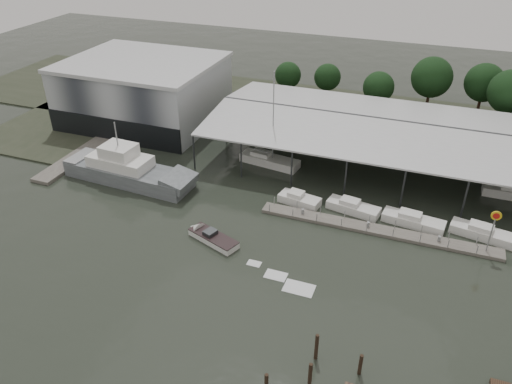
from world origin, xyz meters
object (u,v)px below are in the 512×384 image
(shell_fuel_sign, at_px, (494,224))
(white_sailboat, at_px, (269,160))
(grey_trawler, at_px, (129,171))
(speedboat_underway, at_px, (210,236))

(shell_fuel_sign, relative_size, white_sailboat, 0.39)
(grey_trawler, distance_m, white_sailboat, 19.96)
(white_sailboat, bearing_deg, shell_fuel_sign, -13.02)
(shell_fuel_sign, distance_m, grey_trawler, 45.85)
(white_sailboat, bearing_deg, grey_trawler, -136.68)
(grey_trawler, height_order, white_sailboat, white_sailboat)
(shell_fuel_sign, bearing_deg, speedboat_underway, -164.32)
(speedboat_underway, bearing_deg, shell_fuel_sign, -144.09)
(shell_fuel_sign, bearing_deg, white_sailboat, 158.57)
(shell_fuel_sign, xyz_separation_m, grey_trawler, (-45.79, 0.15, -2.35))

